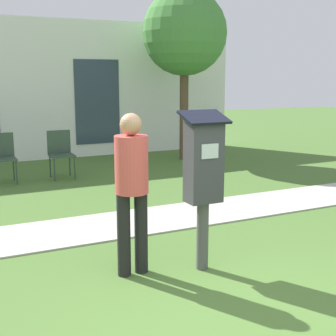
{
  "coord_description": "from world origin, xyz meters",
  "views": [
    {
      "loc": [
        -1.97,
        -2.71,
        1.92
      ],
      "look_at": [
        -0.07,
        1.25,
        1.05
      ],
      "focal_mm": 50.0,
      "sensor_mm": 36.0,
      "label": 1
    }
  ],
  "objects_px": {
    "parking_meter": "(204,170)",
    "outdoor_chair_middle": "(60,150)",
    "person_standing": "(132,182)",
    "outdoor_chair_left": "(2,154)"
  },
  "relations": [
    {
      "from": "parking_meter",
      "to": "person_standing",
      "type": "bearing_deg",
      "value": 164.13
    },
    {
      "from": "parking_meter",
      "to": "person_standing",
      "type": "xyz_separation_m",
      "value": [
        -0.67,
        0.19,
        -0.09
      ]
    },
    {
      "from": "parking_meter",
      "to": "outdoor_chair_middle",
      "type": "relative_size",
      "value": 1.77
    },
    {
      "from": "parking_meter",
      "to": "outdoor_chair_middle",
      "type": "height_order",
      "value": "parking_meter"
    },
    {
      "from": "person_standing",
      "to": "outdoor_chair_left",
      "type": "distance_m",
      "value": 4.84
    },
    {
      "from": "outdoor_chair_left",
      "to": "outdoor_chair_middle",
      "type": "relative_size",
      "value": 1.0
    },
    {
      "from": "parking_meter",
      "to": "outdoor_chair_left",
      "type": "bearing_deg",
      "value": 104.9
    },
    {
      "from": "parking_meter",
      "to": "person_standing",
      "type": "relative_size",
      "value": 1.01
    },
    {
      "from": "parking_meter",
      "to": "outdoor_chair_middle",
      "type": "bearing_deg",
      "value": 93.21
    },
    {
      "from": "person_standing",
      "to": "outdoor_chair_left",
      "type": "height_order",
      "value": "person_standing"
    }
  ]
}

